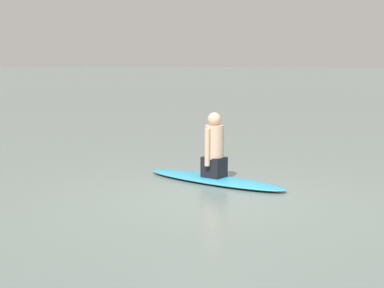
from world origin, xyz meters
The scene contains 3 objects.
ground_plane centered at (0.00, 0.00, 0.00)m, with size 400.00×400.00×0.00m, color slate.
surfboard centered at (-0.62, 0.96, 0.05)m, with size 2.71×0.64×0.09m, color #339EC6.
person_paddler centered at (-0.62, 0.96, 0.57)m, with size 0.36×0.46×1.06m.
Camera 1 is at (4.67, -6.87, 1.96)m, focal length 54.57 mm.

